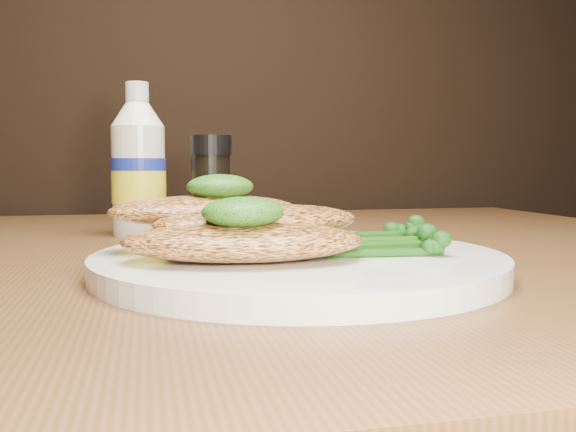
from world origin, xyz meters
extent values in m
cylinder|color=white|center=(0.11, 0.90, 0.76)|extent=(0.28, 0.28, 0.01)
ellipsoid|color=#D28943|center=(0.07, 0.87, 0.78)|extent=(0.16, 0.10, 0.02)
ellipsoid|color=#D28943|center=(0.09, 0.91, 0.79)|extent=(0.17, 0.12, 0.02)
ellipsoid|color=#D28943|center=(0.05, 0.94, 0.79)|extent=(0.15, 0.10, 0.02)
ellipsoid|color=#0F3407|center=(0.07, 0.87, 0.80)|extent=(0.06, 0.06, 0.02)
ellipsoid|color=#0F3407|center=(0.06, 0.94, 0.81)|extent=(0.06, 0.05, 0.02)
camera|label=1|loc=(0.01, 0.49, 0.83)|focal=38.60mm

